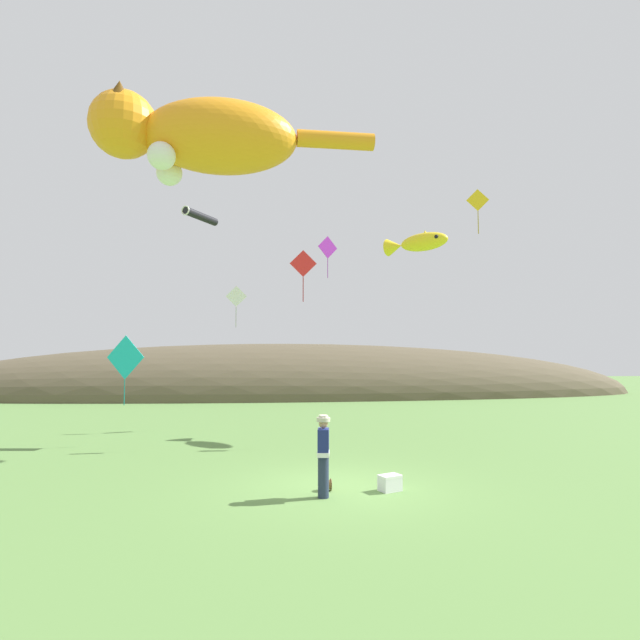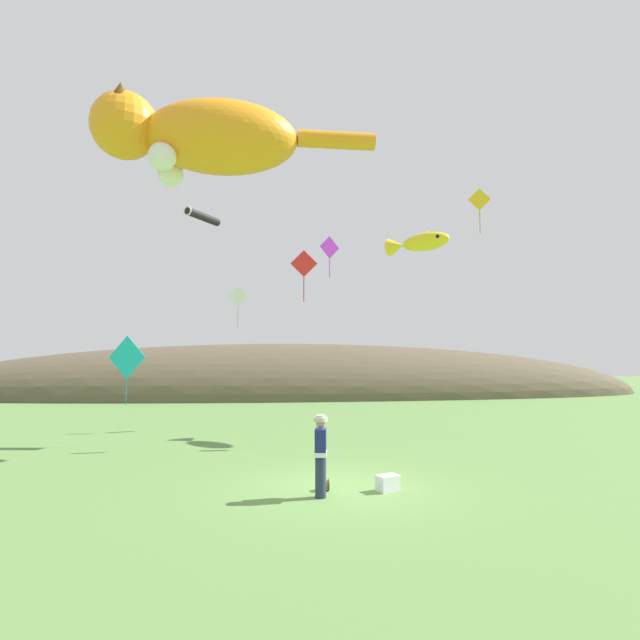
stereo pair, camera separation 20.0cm
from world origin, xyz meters
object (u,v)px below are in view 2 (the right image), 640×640
object	(u,v)px
kite_fish_windsock	(419,243)
kite_diamond_gold	(479,200)
picnic_cooler	(388,483)
kite_tube_streamer	(202,217)
kite_diamond_white	(238,297)
kite_giant_cat	(201,137)
kite_spool	(325,485)
kite_diamond_violet	(330,248)
kite_diamond_red	(304,264)
festival_attendant	(321,453)
kite_diamond_teal	(127,358)

from	to	relation	value
kite_fish_windsock	kite_diamond_gold	size ratio (longest dim) A/B	1.40
picnic_cooler	kite_tube_streamer	world-z (taller)	kite_tube_streamer
kite_diamond_white	kite_giant_cat	bearing A→B (deg)	-103.68
kite_spool	picnic_cooler	bearing A→B (deg)	-7.80
picnic_cooler	kite_diamond_violet	bearing A→B (deg)	89.86
kite_diamond_violet	kite_fish_windsock	bearing A→B (deg)	-43.69
kite_spool	kite_diamond_gold	size ratio (longest dim) A/B	0.15
kite_diamond_red	kite_diamond_white	bearing A→B (deg)	122.98
kite_giant_cat	kite_diamond_red	world-z (taller)	kite_giant_cat
kite_spool	kite_diamond_white	distance (m)	11.88
picnic_cooler	kite_giant_cat	distance (m)	13.19
kite_giant_cat	kite_diamond_violet	bearing A→B (deg)	44.84
kite_spool	kite_tube_streamer	size ratio (longest dim) A/B	0.13
kite_diamond_gold	kite_fish_windsock	bearing A→B (deg)	151.07
festival_attendant	kite_diamond_white	world-z (taller)	kite_diamond_white
kite_diamond_white	kite_diamond_teal	xyz separation A→B (m)	(-3.63, -3.55, -2.62)
kite_fish_windsock	kite_spool	bearing A→B (deg)	-121.04
kite_spool	kite_diamond_teal	xyz separation A→B (m)	(-6.28, 6.63, 2.88)
picnic_cooler	kite_fish_windsock	xyz separation A→B (m)	(3.28, 8.00, 7.48)
picnic_cooler	kite_diamond_violet	xyz separation A→B (m)	(0.03, 11.11, 7.87)
kite_fish_windsock	kite_diamond_red	world-z (taller)	kite_fish_windsock
kite_fish_windsock	kite_tube_streamer	world-z (taller)	kite_tube_streamer
kite_tube_streamer	kite_diamond_teal	size ratio (longest dim) A/B	0.84
kite_giant_cat	kite_diamond_white	distance (m)	6.85
kite_diamond_violet	kite_diamond_teal	bearing A→B (deg)	-151.00
picnic_cooler	kite_diamond_red	bearing A→B (deg)	103.06
kite_diamond_violet	kite_giant_cat	bearing A→B (deg)	-135.16
kite_diamond_teal	kite_diamond_white	bearing A→B (deg)	44.40
kite_fish_windsock	kite_tube_streamer	distance (m)	9.86
picnic_cooler	kite_diamond_teal	world-z (taller)	kite_diamond_teal
kite_diamond_violet	kite_spool	bearing A→B (deg)	-97.52
kite_diamond_white	kite_diamond_gold	world-z (taller)	kite_diamond_gold
kite_giant_cat	kite_diamond_teal	size ratio (longest dim) A/B	4.08
festival_attendant	kite_tube_streamer	size ratio (longest dim) A/B	0.87
kite_diamond_violet	kite_diamond_gold	xyz separation A→B (m)	(5.34, -4.27, 1.06)
kite_tube_streamer	kite_diamond_white	xyz separation A→B (m)	(1.72, -1.04, -3.80)
kite_fish_windsock	kite_diamond_white	size ratio (longest dim) A/B	1.37
kite_fish_windsock	kite_diamond_gold	xyz separation A→B (m)	(2.09, -1.15, 1.45)
kite_diamond_violet	kite_diamond_teal	distance (m)	10.17
festival_attendant	kite_fish_windsock	xyz separation A→B (m)	(4.86, 8.36, 6.71)
festival_attendant	kite_diamond_violet	xyz separation A→B (m)	(1.60, 11.47, 7.10)
festival_attendant	kite_diamond_gold	world-z (taller)	kite_diamond_gold
kite_spool	kite_diamond_violet	distance (m)	13.56
kite_spool	kite_diamond_gold	xyz separation A→B (m)	(6.78, 6.65, 8.98)
kite_tube_streamer	kite_diamond_teal	distance (m)	8.12
festival_attendant	kite_diamond_gold	distance (m)	12.92
kite_tube_streamer	festival_attendant	bearing A→B (deg)	-70.33
kite_giant_cat	kite_diamond_gold	distance (m)	10.68
kite_diamond_white	kite_diamond_gold	size ratio (longest dim) A/B	1.02
kite_spool	kite_diamond_teal	distance (m)	9.58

